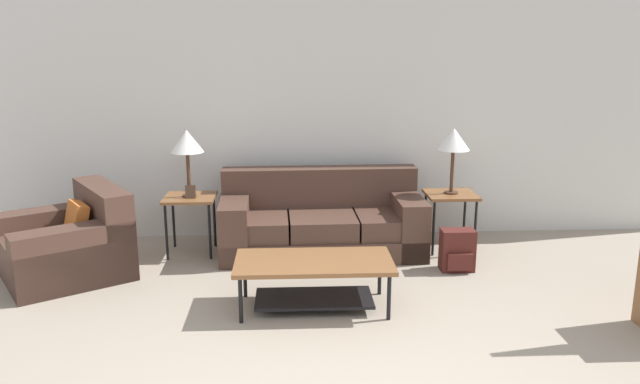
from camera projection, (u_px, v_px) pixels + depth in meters
The scene contains 10 objects.
wall_back at pixel (320, 118), 6.71m from camera, with size 8.58×0.06×2.60m.
couch at pixel (321, 223), 6.36m from camera, with size 2.05×0.95×0.82m.
armchair at pixel (70, 245), 5.71m from camera, with size 1.41×1.41×0.80m.
coffee_table at pixel (314, 272), 4.98m from camera, with size 1.26×0.62×0.41m.
side_table_left at pixel (190, 203), 6.24m from camera, with size 0.50×0.48×0.59m.
side_table_right at pixel (451, 200), 6.37m from camera, with size 0.50×0.48×0.59m.
table_lamp_left at pixel (187, 143), 6.10m from camera, with size 0.32×0.32×0.67m.
table_lamp_right at pixel (454, 141), 6.22m from camera, with size 0.32×0.32×0.67m.
backpack at pixel (457, 251), 5.84m from camera, with size 0.31×0.26×0.40m.
picture_frame at pixel (190, 192), 6.14m from camera, with size 0.10×0.04×0.13m.
Camera 1 is at (-0.32, -2.74, 2.11)m, focal length 35.00 mm.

